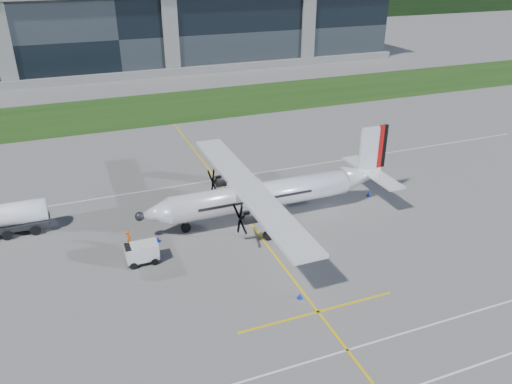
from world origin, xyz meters
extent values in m
plane|color=#5D5B58|center=(0.00, 40.00, 0.00)|extent=(400.00, 400.00, 0.00)
cube|color=#193D10|center=(0.00, 48.00, 0.02)|extent=(400.00, 18.00, 0.04)
cube|color=black|center=(0.00, 80.00, 7.50)|extent=(120.00, 20.00, 15.00)
cube|color=black|center=(0.00, 140.00, 3.00)|extent=(400.00, 6.00, 6.00)
cube|color=yellow|center=(3.00, 10.00, 0.01)|extent=(0.20, 70.00, 0.01)
imported|color=#F25907|center=(-8.09, 7.24, 0.99)|extent=(0.69, 0.89, 1.99)
cone|color=#0B22C6|center=(16.43, 8.46, 0.25)|extent=(0.36, 0.36, 0.50)
cone|color=#0B22C6|center=(2.47, -4.16, 0.25)|extent=(0.36, 0.36, 0.50)
cone|color=#0B22C6|center=(-8.03, 8.09, 0.25)|extent=(0.36, 0.36, 0.50)
cone|color=#0B22C6|center=(-5.62, 7.41, 0.25)|extent=(0.36, 0.36, 0.50)
camera|label=1|loc=(-11.17, -30.34, 22.94)|focal=35.00mm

